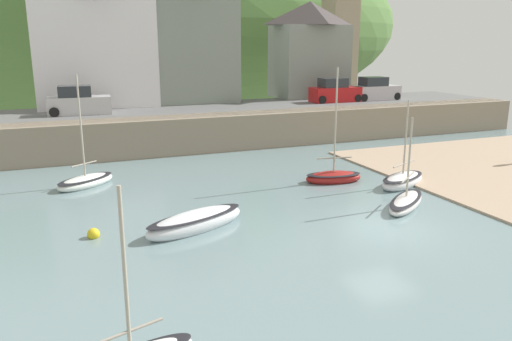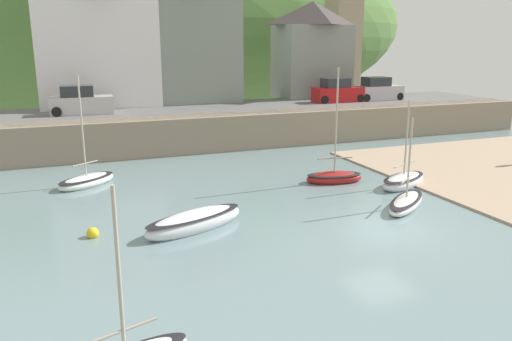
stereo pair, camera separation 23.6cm
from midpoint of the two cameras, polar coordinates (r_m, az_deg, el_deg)
quay_seawall at (r=35.38m, az=-2.01°, el=4.93°), size 48.00×9.40×2.40m
hillside_backdrop at (r=71.31m, az=-14.30°, el=15.92°), size 80.00×44.00×27.57m
waterfront_building_left at (r=40.77m, az=-17.60°, el=14.66°), size 9.00×5.18×10.69m
waterfront_building_centre at (r=41.88m, az=-7.75°, el=15.68°), size 8.31×4.82×11.42m
waterfront_building_right at (r=45.90m, az=6.55°, el=13.59°), size 6.38×4.79×8.24m
church_with_spire at (r=52.12m, az=10.07°, el=16.74°), size 3.00×3.00×13.83m
sailboat_blue_trim at (r=26.75m, az=16.69°, el=-1.13°), size 3.69×2.67×4.60m
sailboat_nearest_shore at (r=19.92m, az=-6.66°, el=-5.81°), size 4.63×2.80×0.99m
motorboat_with_cabin at (r=26.73m, az=9.14°, el=-0.72°), size 3.20×1.81×6.12m
sailboat_far_left at (r=23.41m, az=17.00°, el=-3.47°), size 3.65×3.16×4.16m
sailboat_tall_mast at (r=27.17m, az=-18.49°, el=-1.09°), size 3.47×3.00×5.80m
parked_car_near_slipway at (r=36.38m, az=-19.14°, el=7.35°), size 4.17×1.89×1.95m
parked_car_by_wall at (r=42.19m, az=9.40°, el=8.80°), size 4.14×1.82×1.95m
parked_car_end_of_row at (r=44.31m, az=13.82°, el=8.84°), size 4.14×1.82×1.95m
mooring_buoy at (r=20.00m, az=-17.78°, el=-6.84°), size 0.46×0.46×0.46m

